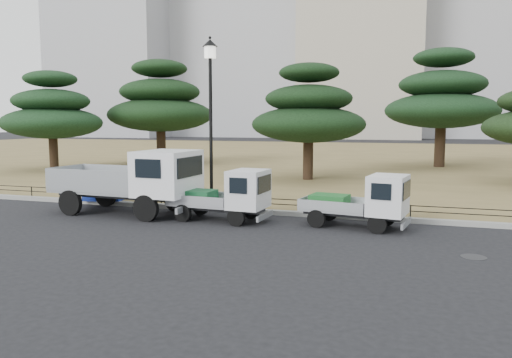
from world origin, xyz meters
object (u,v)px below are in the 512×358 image
(truck_kei_front, at_px, (226,195))
(street_lamp, at_px, (211,94))
(truck_large, at_px, (133,179))
(tarp_pile, at_px, (106,190))
(truck_kei_rear, at_px, (362,201))

(truck_kei_front, distance_m, street_lamp, 4.03)
(truck_large, bearing_deg, street_lamp, 40.16)
(street_lamp, height_order, tarp_pile, street_lamp)
(truck_large, distance_m, street_lamp, 4.06)
(truck_kei_front, bearing_deg, tarp_pile, 166.12)
(street_lamp, bearing_deg, truck_large, -142.67)
(truck_kei_front, xyz_separation_m, street_lamp, (-1.29, 1.84, 3.35))
(truck_large, height_order, truck_kei_rear, truck_large)
(truck_kei_front, distance_m, truck_kei_rear, 4.31)
(tarp_pile, bearing_deg, street_lamp, 0.12)
(truck_large, xyz_separation_m, street_lamp, (2.23, 1.70, 2.94))
(truck_kei_front, relative_size, street_lamp, 0.55)
(truck_kei_rear, height_order, street_lamp, street_lamp)
(truck_kei_front, height_order, street_lamp, street_lamp)
(street_lamp, xyz_separation_m, tarp_pile, (-4.51, -0.01, -3.65))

